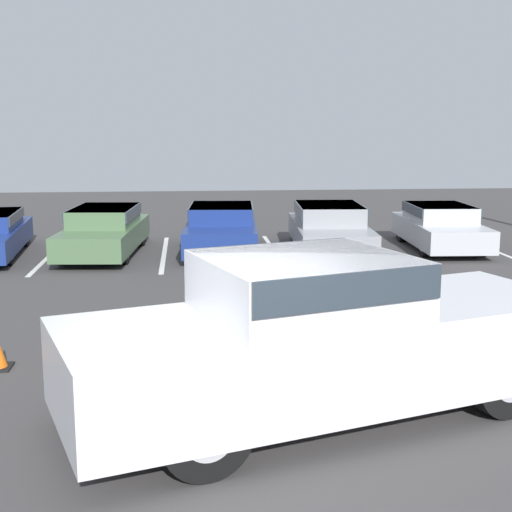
# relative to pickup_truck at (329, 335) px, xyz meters

# --- Properties ---
(ground_plane) EXTENTS (60.00, 60.00, 0.00)m
(ground_plane) POSITION_rel_pickup_truck_xyz_m (-1.27, -0.82, -0.94)
(ground_plane) COLOR #423F3F
(stall_stripe_b) EXTENTS (0.12, 5.42, 0.01)m
(stall_stripe_b) POSITION_rel_pickup_truck_xyz_m (-5.14, 10.85, -0.94)
(stall_stripe_b) COLOR white
(stall_stripe_b) RESTS_ON ground_plane
(stall_stripe_c) EXTENTS (0.12, 5.42, 0.01)m
(stall_stripe_c) POSITION_rel_pickup_truck_xyz_m (-2.19, 10.85, -0.94)
(stall_stripe_c) COLOR white
(stall_stripe_c) RESTS_ON ground_plane
(stall_stripe_d) EXTENTS (0.12, 5.42, 0.01)m
(stall_stripe_d) POSITION_rel_pickup_truck_xyz_m (0.75, 10.85, -0.94)
(stall_stripe_d) COLOR white
(stall_stripe_d) RESTS_ON ground_plane
(stall_stripe_e) EXTENTS (0.12, 5.42, 0.01)m
(stall_stripe_e) POSITION_rel_pickup_truck_xyz_m (3.69, 10.85, -0.94)
(stall_stripe_e) COLOR white
(stall_stripe_e) RESTS_ON ground_plane
(stall_stripe_f) EXTENTS (0.12, 5.42, 0.01)m
(stall_stripe_f) POSITION_rel_pickup_truck_xyz_m (6.64, 10.85, -0.94)
(stall_stripe_f) COLOR white
(stall_stripe_f) RESTS_ON ground_plane
(pickup_truck) EXTENTS (6.46, 3.91, 1.89)m
(pickup_truck) POSITION_rel_pickup_truck_xyz_m (0.00, 0.00, 0.00)
(pickup_truck) COLOR silver
(pickup_truck) RESTS_ON ground_plane
(parked_sedan_b) EXTENTS (2.12, 4.85, 1.23)m
(parked_sedan_b) POSITION_rel_pickup_truck_xyz_m (-3.72, 10.92, -0.29)
(parked_sedan_b) COLOR #4C6B47
(parked_sedan_b) RESTS_ON ground_plane
(parked_sedan_c) EXTENTS (2.13, 4.52, 1.24)m
(parked_sedan_c) POSITION_rel_pickup_truck_xyz_m (-0.67, 10.98, -0.28)
(parked_sedan_c) COLOR navy
(parked_sedan_c) RESTS_ON ground_plane
(parked_sedan_d) EXTENTS (2.18, 4.84, 1.25)m
(parked_sedan_d) POSITION_rel_pickup_truck_xyz_m (2.19, 10.78, -0.27)
(parked_sedan_d) COLOR gray
(parked_sedan_d) RESTS_ON ground_plane
(parked_sedan_e) EXTENTS (1.95, 4.32, 1.20)m
(parked_sedan_e) POSITION_rel_pickup_truck_xyz_m (5.28, 10.91, -0.30)
(parked_sedan_e) COLOR #B7BABF
(parked_sedan_e) RESTS_ON ground_plane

